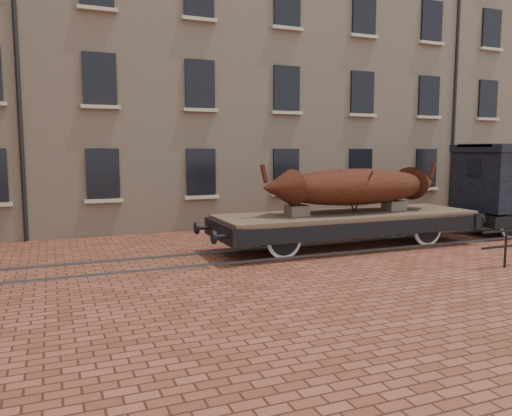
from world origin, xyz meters
name	(u,v)px	position (x,y,z in m)	size (l,w,h in m)	color
ground	(327,249)	(0.00, 0.00, 0.00)	(90.00, 90.00, 0.00)	brown
warehouse_cream	(279,69)	(3.00, 9.99, 7.00)	(40.00, 10.19, 14.00)	#C7AE91
rail_track	(327,248)	(0.00, 0.00, 0.03)	(30.00, 1.52, 0.06)	#59595E
flatcar_wagon	(347,220)	(0.70, 0.00, 0.86)	(9.19, 2.49, 1.39)	brown
iron_boat	(355,187)	(0.94, 0.00, 1.88)	(6.37, 1.92, 1.53)	#4A1C0D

